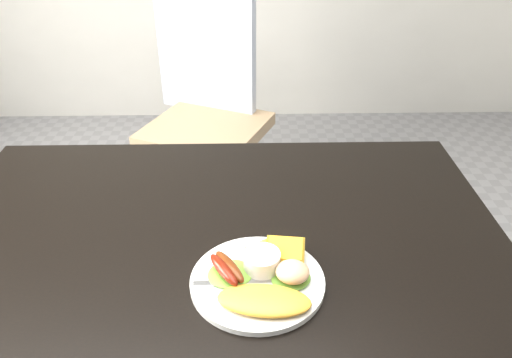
# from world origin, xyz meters

# --- Properties ---
(dining_table) EXTENTS (1.20, 0.80, 0.04)m
(dining_table) POSITION_xyz_m (0.00, 0.00, 0.73)
(dining_table) COLOR black
(dining_table) RESTS_ON ground
(dining_chair) EXTENTS (0.60, 0.60, 0.05)m
(dining_chair) POSITION_xyz_m (-0.11, 1.09, 0.45)
(dining_chair) COLOR tan
(dining_chair) RESTS_ON ground
(person) EXTENTS (0.55, 0.38, 1.48)m
(person) POSITION_xyz_m (0.09, 0.49, 0.74)
(person) COLOR navy
(person) RESTS_ON ground
(plate) EXTENTS (0.25, 0.25, 0.01)m
(plate) POSITION_xyz_m (0.08, -0.15, 0.76)
(plate) COLOR white
(plate) RESTS_ON dining_table
(lettuce_left) EXTENTS (0.11, 0.10, 0.01)m
(lettuce_left) POSITION_xyz_m (0.03, -0.14, 0.77)
(lettuce_left) COLOR #589422
(lettuce_left) RESTS_ON plate
(lettuce_right) EXTENTS (0.09, 0.09, 0.01)m
(lettuce_right) POSITION_xyz_m (0.14, -0.15, 0.77)
(lettuce_right) COLOR #428625
(lettuce_right) RESTS_ON plate
(omelette) EXTENTS (0.17, 0.10, 0.02)m
(omelette) POSITION_xyz_m (0.09, -0.21, 0.77)
(omelette) COLOR gold
(omelette) RESTS_ON plate
(sausage_a) EXTENTS (0.07, 0.09, 0.02)m
(sausage_a) POSITION_xyz_m (0.02, -0.15, 0.78)
(sausage_a) COLOR #6D1606
(sausage_a) RESTS_ON lettuce_left
(sausage_b) EXTENTS (0.07, 0.09, 0.02)m
(sausage_b) POSITION_xyz_m (0.03, -0.14, 0.78)
(sausage_b) COLOR #69330A
(sausage_b) RESTS_ON lettuce_left
(ramekin) EXTENTS (0.08, 0.08, 0.04)m
(ramekin) POSITION_xyz_m (0.09, -0.13, 0.78)
(ramekin) COLOR white
(ramekin) RESTS_ON plate
(toast_a) EXTENTS (0.10, 0.10, 0.01)m
(toast_a) POSITION_xyz_m (0.10, -0.09, 0.77)
(toast_a) COLOR brown
(toast_a) RESTS_ON plate
(toast_b) EXTENTS (0.08, 0.08, 0.01)m
(toast_b) POSITION_xyz_m (0.13, -0.10, 0.78)
(toast_b) COLOR olive
(toast_b) RESTS_ON toast_a
(potato_salad) EXTENTS (0.07, 0.07, 0.03)m
(potato_salad) POSITION_xyz_m (0.14, -0.16, 0.79)
(potato_salad) COLOR beige
(potato_salad) RESTS_ON lettuce_right
(fork) EXTENTS (0.14, 0.02, 0.00)m
(fork) POSITION_xyz_m (0.03, -0.16, 0.76)
(fork) COLOR #ADAFB7
(fork) RESTS_ON plate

